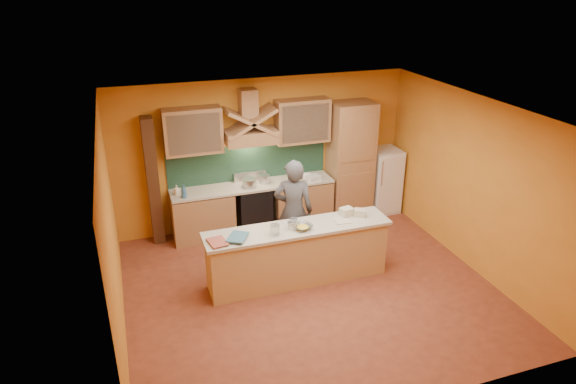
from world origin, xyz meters
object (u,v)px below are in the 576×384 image
object	(u,v)px
fridge	(383,180)
person	(293,211)
kitchen_scale	(292,226)
mixing_bowl	(302,227)
stove	(253,208)

from	to	relation	value
fridge	person	size ratio (longest dim) A/B	0.73
kitchen_scale	mixing_bowl	bearing A→B (deg)	-7.36
person	kitchen_scale	world-z (taller)	person
fridge	person	world-z (taller)	person
fridge	mixing_bowl	size ratio (longest dim) A/B	4.59
mixing_bowl	kitchen_scale	bearing A→B (deg)	164.27
person	kitchen_scale	bearing A→B (deg)	91.07
person	mixing_bowl	xyz separation A→B (m)	(-0.11, -0.74, 0.09)
fridge	person	bearing A→B (deg)	-152.15
mixing_bowl	person	bearing A→B (deg)	81.24
fridge	person	distance (m)	2.66
kitchen_scale	mixing_bowl	xyz separation A→B (m)	(0.15, -0.04, -0.01)
mixing_bowl	stove	bearing A→B (deg)	97.02
person	kitchen_scale	xyz separation A→B (m)	(-0.27, -0.70, 0.10)
stove	kitchen_scale	bearing A→B (deg)	-87.31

